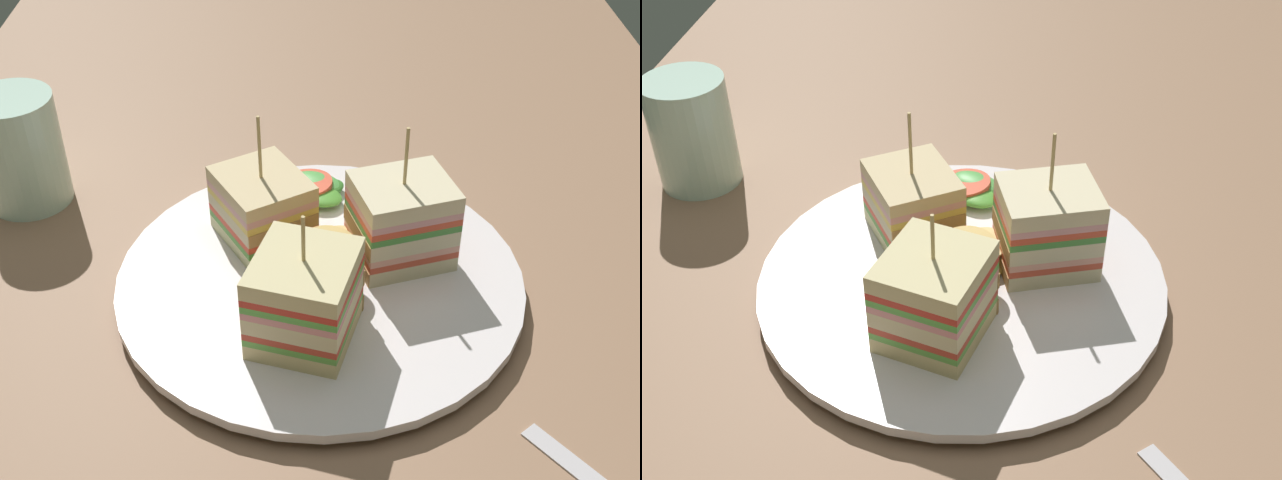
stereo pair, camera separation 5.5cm
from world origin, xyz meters
TOP-DOWN VIEW (x-y plane):
  - ground_plane at (0.00, 0.00)cm, footprint 127.36×71.63cm
  - plate at (0.00, 0.00)cm, footprint 28.24×28.24cm
  - sandwich_wedge_0 at (-1.94, 5.65)cm, footprint 7.14×7.84cm
  - sandwich_wedge_1 at (-4.40, -4.04)cm, footprint 8.45×8.09cm
  - sandwich_wedge_2 at (5.88, -1.06)cm, footprint 8.04×7.65cm
  - chip_pile at (-0.11, 0.23)cm, footprint 7.58×6.36cm
  - salad_garnish at (-9.77, -0.03)cm, footprint 6.05×6.07cm
  - drinking_glass at (-11.57, -23.22)cm, footprint 6.59×6.59cm

SIDE VIEW (x-z plane):
  - ground_plane at x=0.00cm, z-range -1.80..0.00cm
  - plate at x=0.00cm, z-range 0.14..1.50cm
  - salad_garnish at x=-9.77cm, z-range 1.27..2.67cm
  - chip_pile at x=-0.11cm, z-range 1.08..4.62cm
  - sandwich_wedge_1 at x=-4.40cm, z-range -1.06..8.96cm
  - drinking_glass at x=-11.57cm, z-range -0.60..8.56cm
  - sandwich_wedge_2 at x=5.88cm, z-range -0.26..9.03cm
  - sandwich_wedge_0 at x=-1.94cm, z-range -0.79..9.68cm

